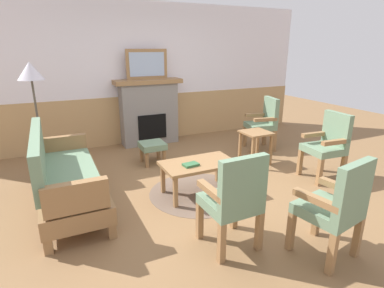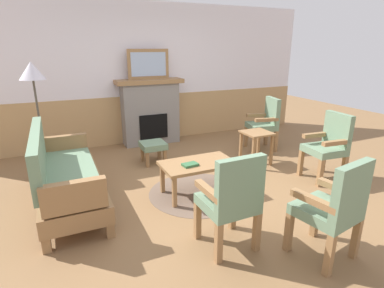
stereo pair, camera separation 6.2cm
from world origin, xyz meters
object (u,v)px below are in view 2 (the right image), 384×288
fireplace (150,111)px  side_table (257,139)px  coffee_table (198,166)px  armchair_by_window_left (329,144)px  armchair_near_fireplace (265,121)px  book_on_table (190,165)px  floor_lamp_by_couch (33,78)px  couch (66,177)px  footstool (153,147)px  armchair_front_center (232,198)px  armchair_front_left (334,206)px  framed_picture (148,64)px

fireplace → side_table: 2.23m
fireplace → side_table: (1.23, -1.85, -0.22)m
fireplace → coffee_table: bearing=-92.6°
coffee_table → armchair_by_window_left: armchair_by_window_left is taller
coffee_table → side_table: bearing=23.5°
armchair_near_fireplace → armchair_by_window_left: same height
fireplace → book_on_table: fireplace is taller
fireplace → floor_lamp_by_couch: bearing=-157.4°
couch → footstool: 1.73m
fireplace → armchair_near_fireplace: 2.24m
armchair_front_center → floor_lamp_by_couch: (-1.62, 2.80, 0.91)m
armchair_front_left → coffee_table: bearing=107.3°
book_on_table → armchair_front_center: armchair_front_center is taller
framed_picture → footstool: framed_picture is taller
book_on_table → floor_lamp_by_couch: 2.59m
armchair_near_fireplace → coffee_table: bearing=-149.2°
coffee_table → side_table: 1.47m
armchair_front_left → side_table: (0.82, 2.27, -0.10)m
framed_picture → couch: 2.95m
couch → floor_lamp_by_couch: 1.69m
armchair_front_center → book_on_table: bearing=85.9°
floor_lamp_by_couch → fireplace: bearing=22.6°
armchair_by_window_left → footstool: bearing=142.2°
armchair_by_window_left → floor_lamp_by_couch: (-3.79, 1.96, 0.91)m
coffee_table → book_on_table: book_on_table is taller
armchair_near_fireplace → fireplace: bearing=145.6°
fireplace → framed_picture: (0.00, 0.00, 0.91)m
armchair_by_window_left → armchair_front_left: 1.96m
armchair_front_left → armchair_front_center: bearing=146.1°
book_on_table → armchair_front_center: bearing=-94.1°
book_on_table → side_table: bearing=23.5°
coffee_table → footstool: bearing=98.5°
fireplace → couch: size_ratio=0.72×
armchair_front_left → book_on_table: bearing=112.3°
framed_picture → side_table: (1.23, -1.85, -1.13)m
book_on_table → side_table: 1.62m
coffee_table → footstool: (-0.20, 1.32, -0.10)m
coffee_table → footstool: coffee_table is taller
couch → side_table: (2.94, 0.26, 0.04)m
footstool → side_table: 1.72m
armchair_near_fireplace → floor_lamp_by_couch: 3.94m
footstool → armchair_front_center: size_ratio=0.41×
couch → coffee_table: (1.60, -0.32, -0.01)m
armchair_near_fireplace → armchair_by_window_left: 1.50m
coffee_table → armchair_near_fireplace: (1.96, 1.17, 0.15)m
fireplace → floor_lamp_by_couch: 2.26m
coffee_table → footstool: 1.34m
book_on_table → footstool: book_on_table is taller
couch → side_table: couch is taller
coffee_table → side_table: size_ratio=1.75×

